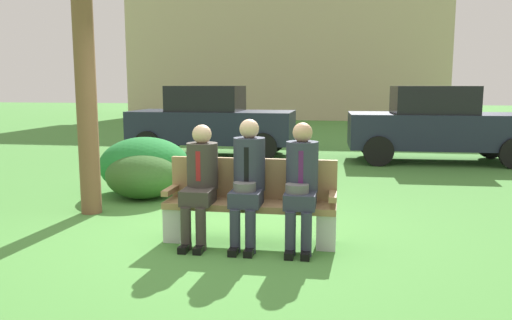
{
  "coord_description": "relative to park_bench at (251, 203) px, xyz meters",
  "views": [
    {
      "loc": [
        1.31,
        -5.47,
        1.7
      ],
      "look_at": [
        0.34,
        0.21,
        0.85
      ],
      "focal_mm": 35.68,
      "sensor_mm": 36.0,
      "label": 1
    }
  ],
  "objects": [
    {
      "name": "building_backdrop",
      "position": [
        -2.0,
        22.36,
        4.13
      ],
      "size": [
        16.54,
        6.33,
        9.06
      ],
      "color": "#C5AD8D",
      "rests_on": "ground"
    },
    {
      "name": "parked_car_far",
      "position": [
        3.04,
        6.39,
        0.42
      ],
      "size": [
        3.95,
        1.81,
        1.68
      ],
      "color": "#1E2338",
      "rests_on": "ground"
    },
    {
      "name": "parked_car_near",
      "position": [
        -2.17,
        6.64,
        0.42
      ],
      "size": [
        3.91,
        1.72,
        1.68
      ],
      "color": "#1E2338",
      "rests_on": "ground"
    },
    {
      "name": "shrub_near_bench",
      "position": [
        -2.1,
        2.19,
        0.03
      ],
      "size": [
        1.43,
        1.31,
        0.89
      ],
      "primitive_type": "ellipsoid",
      "color": "#1F7931",
      "rests_on": "ground"
    },
    {
      "name": "seated_man_middle",
      "position": [
        -0.01,
        -0.13,
        0.33
      ],
      "size": [
        0.34,
        0.72,
        1.34
      ],
      "color": "#2D3342",
      "rests_on": "ground"
    },
    {
      "name": "seated_man_right",
      "position": [
        0.56,
        -0.13,
        0.31
      ],
      "size": [
        0.34,
        0.72,
        1.31
      ],
      "color": "#2D3342",
      "rests_on": "ground"
    },
    {
      "name": "shrub_mid_lawn",
      "position": [
        -1.98,
        1.82,
        -0.07
      ],
      "size": [
        1.12,
        1.03,
        0.7
      ],
      "primitive_type": "ellipsoid",
      "color": "#335E28",
      "rests_on": "ground"
    },
    {
      "name": "seated_man_left",
      "position": [
        -0.53,
        -0.13,
        0.3
      ],
      "size": [
        0.34,
        0.72,
        1.28
      ],
      "color": "#38332D",
      "rests_on": "ground"
    },
    {
      "name": "park_bench",
      "position": [
        0.0,
        0.0,
        0.0
      ],
      "size": [
        1.85,
        0.44,
        0.9
      ],
      "color": "#99754C",
      "rests_on": "ground"
    },
    {
      "name": "ground_plane",
      "position": [
        -0.34,
        0.13,
        -0.42
      ],
      "size": [
        80.0,
        80.0,
        0.0
      ],
      "primitive_type": "plane",
      "color": "#48893A"
    }
  ]
}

